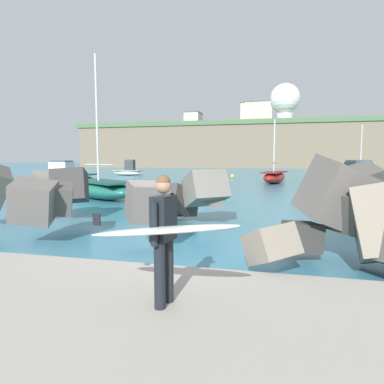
% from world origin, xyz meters
% --- Properties ---
extents(ground_plane, '(400.00, 400.00, 0.00)m').
position_xyz_m(ground_plane, '(0.00, 0.00, 0.00)').
color(ground_plane, teal).
extents(walkway_path, '(48.00, 4.40, 0.24)m').
position_xyz_m(walkway_path, '(0.00, -4.00, 0.12)').
color(walkway_path, '#9E998E').
rests_on(walkway_path, ground).
extents(breakwater_jetty, '(29.25, 7.43, 2.35)m').
position_xyz_m(breakwater_jetty, '(1.23, 1.11, 1.08)').
color(breakwater_jetty, gray).
rests_on(breakwater_jetty, ground).
extents(surfer_with_board, '(2.12, 1.33, 1.78)m').
position_xyz_m(surfer_with_board, '(1.13, -3.58, 1.28)').
color(surfer_with_board, black).
rests_on(surfer_with_board, walkway_path).
extents(boat_near_left, '(4.23, 1.75, 2.23)m').
position_xyz_m(boat_near_left, '(-16.90, 35.48, 0.66)').
color(boat_near_left, beige).
rests_on(boat_near_left, ground).
extents(boat_mid_left, '(2.79, 5.64, 5.94)m').
position_xyz_m(boat_mid_left, '(2.78, 24.77, 0.59)').
color(boat_mid_left, maroon).
rests_on(boat_mid_left, ground).
extents(boat_mid_right, '(5.53, 4.59, 8.05)m').
position_xyz_m(boat_mid_right, '(-6.79, 9.41, 0.58)').
color(boat_mid_right, '#1E6656').
rests_on(boat_mid_right, ground).
extents(boat_far_left, '(5.30, 2.21, 2.15)m').
position_xyz_m(boat_far_left, '(-13.75, 16.24, 0.72)').
color(boat_far_left, '#1E6656').
rests_on(boat_far_left, ground).
extents(boat_far_centre, '(5.49, 4.07, 6.32)m').
position_xyz_m(boat_far_centre, '(13.24, 35.93, 0.56)').
color(boat_far_centre, white).
rests_on(boat_far_centre, ground).
extents(boat_far_right, '(3.02, 6.16, 2.19)m').
position_xyz_m(boat_far_right, '(8.18, 16.21, 0.70)').
color(boat_far_right, navy).
rests_on(boat_far_right, ground).
extents(mooring_buoy_inner, '(0.44, 0.44, 0.44)m').
position_xyz_m(mooring_buoy_inner, '(-2.13, 32.87, 0.22)').
color(mooring_buoy_inner, yellow).
rests_on(mooring_buoy_inner, ground).
extents(mooring_buoy_middle, '(0.44, 0.44, 0.44)m').
position_xyz_m(mooring_buoy_middle, '(13.94, 34.80, 0.22)').
color(mooring_buoy_middle, '#E54C1E').
rests_on(mooring_buoy_middle, ground).
extents(headland_bluff, '(84.78, 34.44, 12.56)m').
position_xyz_m(headland_bluff, '(-10.60, 96.89, 6.30)').
color(headland_bluff, '#756651').
rests_on(headland_bluff, ground).
extents(radar_dome, '(8.23, 8.23, 10.79)m').
position_xyz_m(radar_dome, '(5.72, 90.75, 18.77)').
color(radar_dome, silver).
rests_on(radar_dome, headland_bluff).
extents(station_building_west, '(5.13, 8.07, 5.59)m').
position_xyz_m(station_building_west, '(-23.78, 104.57, 15.37)').
color(station_building_west, beige).
rests_on(station_building_west, headland_bluff).
extents(station_building_central, '(8.24, 6.96, 6.47)m').
position_xyz_m(station_building_central, '(-1.63, 93.85, 15.81)').
color(station_building_central, '#B2ADA3').
rests_on(station_building_central, headland_bluff).
extents(station_building_east, '(6.46, 6.74, 6.49)m').
position_xyz_m(station_building_east, '(-3.67, 95.70, 15.82)').
color(station_building_east, silver).
rests_on(station_building_east, headland_bluff).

